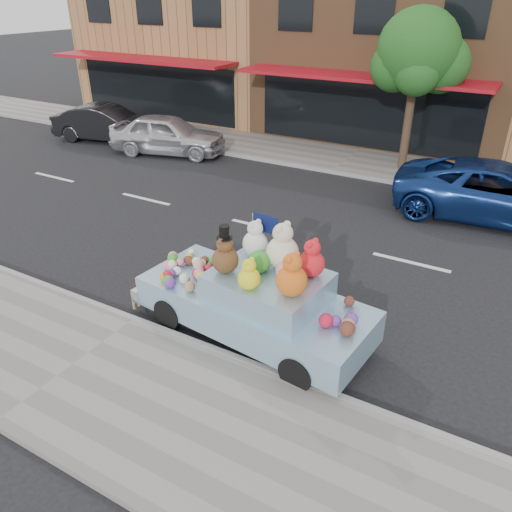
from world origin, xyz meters
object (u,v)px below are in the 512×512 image
Objects in this scene: street_tree at (418,58)px; car_dark at (107,123)px; car_silver at (168,134)px; car_blue at (498,192)px; art_car at (256,296)px.

street_tree reaches higher than car_dark.
car_silver is 1.00× the size of car_dark.
car_blue is at bearing -41.06° from street_tree.
car_dark is (-14.98, 0.62, -0.04)m from car_blue.
street_tree is 1.20× the size of car_dark.
car_dark is (-3.34, 0.22, -0.02)m from car_silver.
car_blue reaches higher than car_dark.
car_blue is at bearing 74.20° from art_car.
art_car is (8.50, -8.20, 0.06)m from car_silver.
car_silver is 3.35m from car_dark.
car_silver is 0.94× the size of art_car.
street_tree is at bearing -88.66° from car_silver.
art_car is at bearing -139.48° from car_dark.
car_blue is 8.41m from art_car.
street_tree is 1.20× the size of car_silver.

